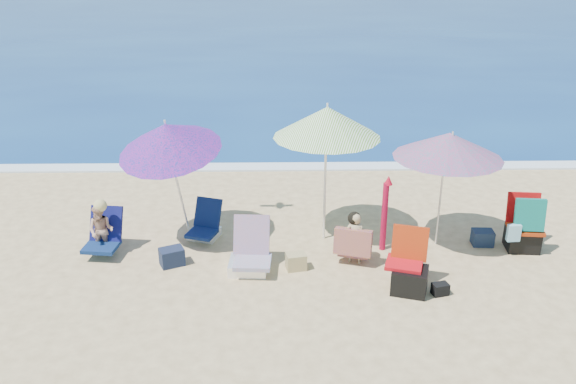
{
  "coord_description": "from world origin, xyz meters",
  "views": [
    {
      "loc": [
        -0.46,
        -7.91,
        4.8
      ],
      "look_at": [
        -0.3,
        1.0,
        1.1
      ],
      "focal_mm": 37.69,
      "sensor_mm": 36.0,
      "label": 1
    }
  ],
  "objects_px": {
    "umbrella_striped": "(327,122)",
    "person_center": "(354,239)",
    "umbrella_blue": "(168,138)",
    "camp_chair_left": "(409,273)",
    "camp_chair_right": "(523,230)",
    "furled_umbrella": "(385,210)",
    "person_left": "(102,230)",
    "chair_navy": "(205,228)",
    "chair_rainbow": "(250,257)",
    "umbrella_turquoise": "(449,145)"
  },
  "relations": [
    {
      "from": "furled_umbrella",
      "to": "chair_rainbow",
      "type": "distance_m",
      "value": 2.36
    },
    {
      "from": "umbrella_striped",
      "to": "umbrella_blue",
      "type": "height_order",
      "value": "umbrella_striped"
    },
    {
      "from": "umbrella_blue",
      "to": "furled_umbrella",
      "type": "xyz_separation_m",
      "value": [
        3.52,
        -0.28,
        -1.17
      ]
    },
    {
      "from": "umbrella_striped",
      "to": "camp_chair_right",
      "type": "height_order",
      "value": "umbrella_striped"
    },
    {
      "from": "camp_chair_right",
      "to": "chair_rainbow",
      "type": "bearing_deg",
      "value": -172.57
    },
    {
      "from": "umbrella_blue",
      "to": "person_center",
      "type": "distance_m",
      "value": 3.4
    },
    {
      "from": "umbrella_striped",
      "to": "person_left",
      "type": "height_order",
      "value": "umbrella_striped"
    },
    {
      "from": "person_center",
      "to": "umbrella_turquoise",
      "type": "bearing_deg",
      "value": 21.51
    },
    {
      "from": "person_center",
      "to": "furled_umbrella",
      "type": "bearing_deg",
      "value": 39.92
    },
    {
      "from": "umbrella_blue",
      "to": "camp_chair_right",
      "type": "relative_size",
      "value": 2.35
    },
    {
      "from": "umbrella_striped",
      "to": "person_center",
      "type": "relative_size",
      "value": 2.71
    },
    {
      "from": "umbrella_blue",
      "to": "camp_chair_left",
      "type": "distance_m",
      "value": 4.32
    },
    {
      "from": "chair_rainbow",
      "to": "camp_chair_left",
      "type": "xyz_separation_m",
      "value": [
        2.38,
        -0.64,
        0.06
      ]
    },
    {
      "from": "chair_navy",
      "to": "person_center",
      "type": "height_order",
      "value": "person_center"
    },
    {
      "from": "umbrella_turquoise",
      "to": "person_left",
      "type": "relative_size",
      "value": 2.08
    },
    {
      "from": "chair_navy",
      "to": "camp_chair_right",
      "type": "bearing_deg",
      "value": -5.71
    },
    {
      "from": "umbrella_striped",
      "to": "chair_rainbow",
      "type": "height_order",
      "value": "umbrella_striped"
    },
    {
      "from": "umbrella_striped",
      "to": "camp_chair_left",
      "type": "bearing_deg",
      "value": -57.97
    },
    {
      "from": "umbrella_striped",
      "to": "chair_rainbow",
      "type": "bearing_deg",
      "value": -137.6
    },
    {
      "from": "chair_rainbow",
      "to": "camp_chair_right",
      "type": "relative_size",
      "value": 0.83
    },
    {
      "from": "chair_navy",
      "to": "chair_rainbow",
      "type": "distance_m",
      "value": 1.4
    },
    {
      "from": "umbrella_turquoise",
      "to": "chair_rainbow",
      "type": "relative_size",
      "value": 2.5
    },
    {
      "from": "umbrella_striped",
      "to": "person_center",
      "type": "xyz_separation_m",
      "value": [
        0.4,
        -0.96,
        -1.65
      ]
    },
    {
      "from": "camp_chair_right",
      "to": "person_center",
      "type": "relative_size",
      "value": 1.12
    },
    {
      "from": "chair_navy",
      "to": "camp_chair_right",
      "type": "xyz_separation_m",
      "value": [
        5.37,
        -0.54,
        0.18
      ]
    },
    {
      "from": "umbrella_turquoise",
      "to": "furled_umbrella",
      "type": "bearing_deg",
      "value": -171.7
    },
    {
      "from": "umbrella_blue",
      "to": "furled_umbrella",
      "type": "height_order",
      "value": "umbrella_blue"
    },
    {
      "from": "furled_umbrella",
      "to": "person_left",
      "type": "height_order",
      "value": "furled_umbrella"
    },
    {
      "from": "umbrella_striped",
      "to": "person_center",
      "type": "bearing_deg",
      "value": -67.48
    },
    {
      "from": "umbrella_striped",
      "to": "camp_chair_left",
      "type": "relative_size",
      "value": 2.57
    },
    {
      "from": "camp_chair_left",
      "to": "chair_rainbow",
      "type": "bearing_deg",
      "value": 165.01
    },
    {
      "from": "umbrella_blue",
      "to": "camp_chair_left",
      "type": "xyz_separation_m",
      "value": [
        3.69,
        -1.56,
        -1.62
      ]
    },
    {
      "from": "umbrella_blue",
      "to": "umbrella_turquoise",
      "type": "bearing_deg",
      "value": -1.74
    },
    {
      "from": "chair_rainbow",
      "to": "camp_chair_left",
      "type": "bearing_deg",
      "value": -14.99
    },
    {
      "from": "umbrella_blue",
      "to": "person_center",
      "type": "relative_size",
      "value": 2.64
    },
    {
      "from": "umbrella_turquoise",
      "to": "person_left",
      "type": "distance_m",
      "value": 5.79
    },
    {
      "from": "camp_chair_right",
      "to": "person_center",
      "type": "height_order",
      "value": "camp_chair_right"
    },
    {
      "from": "chair_navy",
      "to": "camp_chair_left",
      "type": "distance_m",
      "value": 3.66
    },
    {
      "from": "umbrella_turquoise",
      "to": "person_center",
      "type": "bearing_deg",
      "value": -158.49
    },
    {
      "from": "umbrella_turquoise",
      "to": "chair_navy",
      "type": "height_order",
      "value": "umbrella_turquoise"
    },
    {
      "from": "umbrella_blue",
      "to": "person_center",
      "type": "height_order",
      "value": "umbrella_blue"
    },
    {
      "from": "camp_chair_right",
      "to": "umbrella_blue",
      "type": "bearing_deg",
      "value": 176.76
    },
    {
      "from": "furled_umbrella",
      "to": "umbrella_turquoise",
      "type": "bearing_deg",
      "value": 8.3
    },
    {
      "from": "person_left",
      "to": "person_center",
      "type": "bearing_deg",
      "value": -5.14
    },
    {
      "from": "umbrella_turquoise",
      "to": "umbrella_blue",
      "type": "xyz_separation_m",
      "value": [
        -4.5,
        0.14,
        0.11
      ]
    },
    {
      "from": "camp_chair_left",
      "to": "camp_chair_right",
      "type": "bearing_deg",
      "value": 29.62
    },
    {
      "from": "chair_navy",
      "to": "furled_umbrella",
      "type": "bearing_deg",
      "value": -9.06
    },
    {
      "from": "chair_rainbow",
      "to": "person_left",
      "type": "relative_size",
      "value": 0.83
    },
    {
      "from": "person_center",
      "to": "umbrella_striped",
      "type": "bearing_deg",
      "value": 112.52
    },
    {
      "from": "furled_umbrella",
      "to": "chair_navy",
      "type": "bearing_deg",
      "value": 170.94
    }
  ]
}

